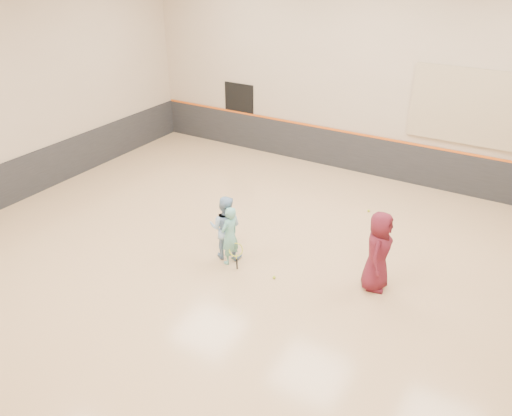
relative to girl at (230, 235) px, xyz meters
The scene contains 14 objects.
room 0.85m from the girl, 16.28° to the left, with size 15.04×12.04×6.22m.
wainscot_back 6.26m from the girl, 82.61° to the left, with size 14.90×0.04×1.20m, color #232326.
wainscot_left 6.67m from the girl, behind, with size 0.04×11.90×1.20m, color #232326.
accent_stripe 6.27m from the girl, 82.59° to the left, with size 14.90×0.03×0.06m, color #D85914.
acoustic_panel 7.39m from the girl, 59.76° to the left, with size 3.20×0.08×2.00m, color tan.
doorway 7.24m from the girl, 120.73° to the left, with size 1.10×0.05×2.20m, color black.
girl is the anchor object (origin of this frame).
instructor 0.26m from the girl, 145.36° to the left, with size 0.73×0.57×1.51m, color #8BB1D7.
young_man 3.15m from the girl, 14.00° to the left, with size 0.84×0.55×1.73m, color #5A1523.
held_racket 0.34m from the girl, 15.92° to the right, with size 0.35×0.35×0.63m, color #C8D02D, non-canonical shape.
spare_racket 2.11m from the girl, 122.96° to the left, with size 0.64×0.64×0.05m, color #A4C92C, non-canonical shape.
ball_under_racket 1.32m from the girl, ahead, with size 0.07×0.07×0.07m, color #B7D531.
ball_in_hand 3.27m from the girl, 11.82° to the left, with size 0.07×0.07×0.07m, color gold.
ball_beside_spare 4.32m from the girl, 64.14° to the left, with size 0.07×0.07×0.07m, color gold.
Camera 1 is at (4.44, -7.93, 6.29)m, focal length 35.00 mm.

